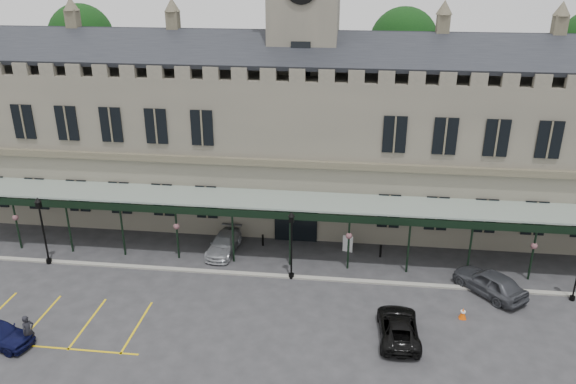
# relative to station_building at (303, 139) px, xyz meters

# --- Properties ---
(ground) EXTENTS (140.00, 140.00, 0.00)m
(ground) POSITION_rel_station_building_xyz_m (0.00, -15.91, -6.47)
(ground) COLOR #2A2A2C
(station_building) EXTENTS (60.00, 10.36, 17.30)m
(station_building) POSITION_rel_station_building_xyz_m (0.00, 0.00, 0.00)
(station_building) COLOR #615D51
(station_building) RESTS_ON ground
(clock_tower) EXTENTS (5.60, 5.60, 24.80)m
(clock_tower) POSITION_rel_station_building_xyz_m (0.00, 0.09, 6.64)
(clock_tower) COLOR #615D51
(clock_tower) RESTS_ON ground
(canopy) EXTENTS (50.00, 4.10, 4.30)m
(canopy) POSITION_rel_station_building_xyz_m (0.00, -8.45, -4.06)
(canopy) COLOR #8C9E93
(canopy) RESTS_ON ground
(kerb) EXTENTS (60.00, 0.40, 0.12)m
(kerb) POSITION_rel_station_building_xyz_m (0.00, -10.41, -6.41)
(kerb) COLOR gray
(kerb) RESTS_ON ground
(parking_markings) EXTENTS (16.00, 6.00, 0.01)m
(parking_markings) POSITION_rel_station_building_xyz_m (-14.00, -17.41, -6.47)
(parking_markings) COLOR gold
(parking_markings) RESTS_ON ground
(tree_behind_left) EXTENTS (6.00, 6.00, 16.00)m
(tree_behind_left) POSITION_rel_station_building_xyz_m (-22.00, 9.09, 6.35)
(tree_behind_left) COLOR #332314
(tree_behind_left) RESTS_ON ground
(tree_behind_mid) EXTENTS (6.00, 6.00, 16.00)m
(tree_behind_mid) POSITION_rel_station_building_xyz_m (8.00, 9.09, 6.35)
(tree_behind_mid) COLOR #332314
(tree_behind_mid) RESTS_ON ground
(lamp_post_left) EXTENTS (0.48, 0.48, 5.03)m
(lamp_post_left) POSITION_rel_station_building_xyz_m (-16.83, -10.55, -3.48)
(lamp_post_left) COLOR black
(lamp_post_left) RESTS_ON ground
(lamp_post_mid) EXTENTS (0.46, 0.46, 4.87)m
(lamp_post_mid) POSITION_rel_station_building_xyz_m (0.29, -10.45, -3.58)
(lamp_post_mid) COLOR black
(lamp_post_mid) RESTS_ON ground
(traffic_cone) EXTENTS (0.45, 0.45, 0.71)m
(traffic_cone) POSITION_rel_station_building_xyz_m (10.92, -13.77, -6.12)
(traffic_cone) COLOR #E45007
(traffic_cone) RESTS_ON ground
(sign_board) EXTENTS (0.73, 0.25, 1.27)m
(sign_board) POSITION_rel_station_building_xyz_m (3.94, -6.33, -5.85)
(sign_board) COLOR black
(sign_board) RESTS_ON ground
(bollard_left) EXTENTS (0.16, 0.16, 0.88)m
(bollard_left) POSITION_rel_station_building_xyz_m (-2.34, -6.13, -6.03)
(bollard_left) COLOR black
(bollard_left) RESTS_ON ground
(bollard_right) EXTENTS (0.17, 0.17, 0.95)m
(bollard_right) POSITION_rel_station_building_xyz_m (6.30, -6.84, -5.99)
(bollard_right) COLOR black
(bollard_right) RESTS_ON ground
(car_taxi) EXTENTS (2.15, 4.58, 1.29)m
(car_taxi) POSITION_rel_station_building_xyz_m (-5.00, -7.42, -5.82)
(car_taxi) COLOR #A3A6AB
(car_taxi) RESTS_ON ground
(car_van) EXTENTS (2.30, 4.77, 1.31)m
(car_van) POSITION_rel_station_building_xyz_m (7.00, -16.03, -5.81)
(car_van) COLOR black
(car_van) RESTS_ON ground
(car_right_a) EXTENTS (4.62, 4.94, 1.65)m
(car_right_a) POSITION_rel_station_building_xyz_m (13.00, -10.80, -5.64)
(car_right_a) COLOR #3A3C42
(car_right_a) RESTS_ON ground
(person_a) EXTENTS (0.72, 0.82, 1.88)m
(person_a) POSITION_rel_station_building_xyz_m (-13.20, -19.23, -5.53)
(person_a) COLOR black
(person_a) RESTS_ON ground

